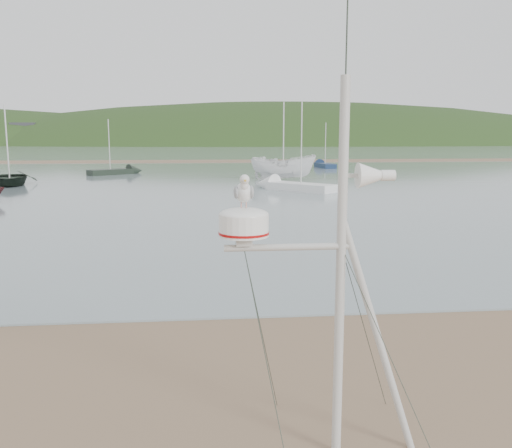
{
  "coord_description": "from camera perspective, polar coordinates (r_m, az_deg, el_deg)",
  "views": [
    {
      "loc": [
        1.34,
        -6.55,
        3.71
      ],
      "look_at": [
        2.06,
        1.0,
        2.46
      ],
      "focal_mm": 38.0,
      "sensor_mm": 36.0,
      "label": 1
    }
  ],
  "objects": [
    {
      "name": "far_cottages",
      "position": [
        202.56,
        -5.1,
        9.41
      ],
      "size": [
        294.4,
        6.3,
        8.0
      ],
      "color": "silver",
      "rests_on": "ground"
    },
    {
      "name": "ground",
      "position": [
        7.64,
        -15.82,
        -20.02
      ],
      "size": [
        560.0,
        560.0,
        0.0
      ],
      "primitive_type": "plane",
      "color": "brown",
      "rests_on": "ground"
    },
    {
      "name": "boat_white",
      "position": [
        44.72,
        2.91,
        8.09
      ],
      "size": [
        2.41,
        2.37,
        5.36
      ],
      "primitive_type": "imported",
      "rotation": [
        0.0,
        0.0,
        1.38
      ],
      "color": "white",
      "rests_on": "water"
    },
    {
      "name": "sandbar",
      "position": [
        76.65,
        -6.54,
        6.59
      ],
      "size": [
        560.0,
        7.0,
        0.07
      ],
      "primitive_type": "cube",
      "color": "brown",
      "rests_on": "water"
    },
    {
      "name": "water",
      "position": [
        138.61,
        -6.11,
        7.79
      ],
      "size": [
        560.0,
        256.0,
        0.04
      ],
      "primitive_type": "cube",
      "color": "gray",
      "rests_on": "ground"
    },
    {
      "name": "hill_ridge",
      "position": [
        243.29,
        -1.43,
        3.84
      ],
      "size": [
        620.0,
        180.0,
        80.0
      ],
      "color": "#1E3515",
      "rests_on": "ground"
    },
    {
      "name": "sailboat_blue_far",
      "position": [
        63.04,
        6.91,
        6.2
      ],
      "size": [
        1.9,
        5.51,
        5.42
      ],
      "color": "#142646",
      "rests_on": "ground"
    },
    {
      "name": "boat_dark",
      "position": [
        43.73,
        -24.69,
        7.1
      ],
      "size": [
        3.84,
        1.98,
        5.17
      ],
      "primitive_type": "imported",
      "rotation": [
        0.0,
        0.0,
        0.26
      ],
      "color": "black",
      "rests_on": "water"
    },
    {
      "name": "sailboat_white_near",
      "position": [
        37.07,
        2.76,
        4.09
      ],
      "size": [
        5.47,
        5.64,
        6.31
      ],
      "color": "white",
      "rests_on": "ground"
    },
    {
      "name": "mast_rig",
      "position": [
        6.37,
        8.23,
        -13.22
      ],
      "size": [
        2.33,
        2.49,
        5.26
      ],
      "color": "beige",
      "rests_on": "ground"
    },
    {
      "name": "sailboat_dark_mid",
      "position": [
        53.14,
        -13.85,
        5.42
      ],
      "size": [
        5.18,
        4.37,
        5.51
      ],
      "color": "black",
      "rests_on": "ground"
    }
  ]
}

